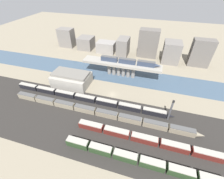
% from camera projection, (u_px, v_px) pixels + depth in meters
% --- Properties ---
extents(ground_plane, '(400.00, 400.00, 0.00)m').
position_uv_depth(ground_plane, '(112.00, 94.00, 95.15)').
color(ground_plane, gray).
extents(railbed_yard, '(280.00, 42.00, 0.01)m').
position_uv_depth(railbed_yard, '(99.00, 123.00, 77.09)').
color(railbed_yard, '#282623').
rests_on(railbed_yard, ground).
extents(river_water, '(320.00, 21.70, 0.01)m').
position_uv_depth(river_water, '(121.00, 75.00, 112.75)').
color(river_water, '#3D5166').
rests_on(river_water, ground).
extents(bridge, '(56.49, 9.16, 10.56)m').
position_uv_depth(bridge, '(121.00, 66.00, 107.78)').
color(bridge, gray).
rests_on(bridge, ground).
extents(train_on_bridge, '(42.31, 2.61, 3.69)m').
position_uv_depth(train_on_bridge, '(129.00, 61.00, 103.89)').
color(train_on_bridge, '#2D384C').
rests_on(train_on_bridge, bridge).
extents(train_yard_near, '(67.25, 3.11, 3.91)m').
position_uv_depth(train_yard_near, '(141.00, 161.00, 59.88)').
color(train_yard_near, '#23381E').
rests_on(train_yard_near, ground).
extents(train_yard_mid, '(68.64, 3.04, 3.57)m').
position_uv_depth(train_yard_mid, '(148.00, 140.00, 67.53)').
color(train_yard_mid, '#5B1E19').
rests_on(train_yard_mid, ground).
extents(train_yard_far, '(104.69, 2.87, 3.50)m').
position_uv_depth(train_yard_far, '(98.00, 112.00, 80.93)').
color(train_yard_far, gray).
rests_on(train_yard_far, ground).
extents(train_yard_outer, '(98.30, 2.65, 3.55)m').
position_uv_depth(train_yard_outer, '(87.00, 99.00, 89.37)').
color(train_yard_outer, black).
rests_on(train_yard_outer, ground).
extents(warehouse_building, '(24.39, 15.88, 9.10)m').
position_uv_depth(warehouse_building, '(72.00, 79.00, 101.47)').
color(warehouse_building, '#9E998E').
rests_on(warehouse_building, ground).
extents(signal_tower, '(1.00, 0.94, 13.32)m').
position_uv_depth(signal_tower, '(170.00, 111.00, 75.19)').
color(signal_tower, '#4C4C51').
rests_on(signal_tower, ground).
extents(city_block_far_left, '(14.71, 9.82, 17.78)m').
position_uv_depth(city_block_far_left, '(67.00, 38.00, 151.09)').
color(city_block_far_left, slate).
rests_on(city_block_far_left, ground).
extents(city_block_left, '(13.93, 14.20, 11.50)m').
position_uv_depth(city_block_left, '(86.00, 43.00, 148.25)').
color(city_block_left, slate).
rests_on(city_block_left, ground).
extents(city_block_center, '(16.90, 11.79, 10.10)m').
position_uv_depth(city_block_center, '(106.00, 47.00, 141.82)').
color(city_block_center, gray).
rests_on(city_block_center, ground).
extents(city_block_right, '(9.56, 15.59, 15.72)m').
position_uv_depth(city_block_right, '(123.00, 47.00, 134.87)').
color(city_block_right, slate).
rests_on(city_block_right, ground).
extents(city_block_far_right, '(17.01, 9.78, 23.81)m').
position_uv_depth(city_block_far_right, '(148.00, 43.00, 131.18)').
color(city_block_far_right, '#605B56').
rests_on(city_block_far_right, ground).
extents(city_block_tall, '(13.57, 14.79, 17.31)m').
position_uv_depth(city_block_tall, '(171.00, 52.00, 124.71)').
color(city_block_tall, slate).
rests_on(city_block_tall, ground).
extents(city_block_low, '(15.62, 8.13, 21.65)m').
position_uv_depth(city_block_low, '(201.00, 53.00, 118.13)').
color(city_block_low, '#605B56').
rests_on(city_block_low, ground).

